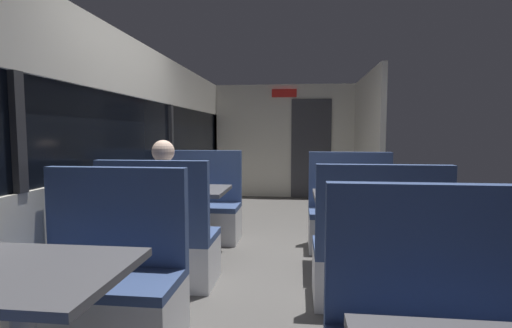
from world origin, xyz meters
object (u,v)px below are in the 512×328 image
at_px(bench_mid_window_facing_end, 161,247).
at_px(bench_rear_aisle_facing_end, 376,263).
at_px(dining_table_rear_aisle, 362,205).
at_px(coffee_cup_primary, 350,191).
at_px(dining_table_mid_window, 184,198).
at_px(bench_near_window_facing_entry, 106,293).
at_px(bench_rear_aisle_facing_entry, 351,221).
at_px(dining_table_near_window, 21,291).
at_px(bench_mid_window_facing_entry, 202,213).
at_px(seated_passenger, 163,222).

bearing_deg(bench_mid_window_facing_end, bench_rear_aisle_facing_end, -6.38).
distance_m(dining_table_rear_aisle, coffee_cup_primary, 0.20).
xyz_separation_m(dining_table_mid_window, dining_table_rear_aisle, (1.79, -0.20, 0.00)).
height_order(dining_table_mid_window, bench_mid_window_facing_end, bench_mid_window_facing_end).
height_order(bench_near_window_facing_entry, coffee_cup_primary, bench_near_window_facing_entry).
bearing_deg(bench_near_window_facing_entry, bench_rear_aisle_facing_entry, 50.09).
height_order(bench_rear_aisle_facing_end, bench_rear_aisle_facing_entry, same).
distance_m(dining_table_mid_window, dining_table_rear_aisle, 1.80).
relative_size(dining_table_mid_window, bench_rear_aisle_facing_end, 0.82).
bearing_deg(dining_table_near_window, bench_rear_aisle_facing_entry, 57.77).
bearing_deg(dining_table_mid_window, bench_mid_window_facing_entry, 90.00).
bearing_deg(bench_mid_window_facing_end, bench_mid_window_facing_entry, 90.00).
distance_m(bench_rear_aisle_facing_entry, seated_passenger, 2.13).
xyz_separation_m(bench_near_window_facing_entry, coffee_cup_primary, (1.67, 1.37, 0.46)).
height_order(dining_table_near_window, bench_mid_window_facing_end, bench_mid_window_facing_end).
relative_size(bench_mid_window_facing_end, bench_mid_window_facing_entry, 1.00).
relative_size(dining_table_rear_aisle, coffee_cup_primary, 10.00).
xyz_separation_m(dining_table_rear_aisle, seated_passenger, (-1.79, -0.43, -0.10)).
height_order(dining_table_near_window, dining_table_rear_aisle, same).
xyz_separation_m(bench_mid_window_facing_entry, seated_passenger, (0.00, -1.33, 0.21)).
relative_size(bench_near_window_facing_entry, bench_rear_aisle_facing_end, 1.00).
xyz_separation_m(bench_rear_aisle_facing_end, bench_rear_aisle_facing_entry, (0.00, 1.40, 0.00)).
bearing_deg(dining_table_rear_aisle, dining_table_mid_window, 173.62).
distance_m(dining_table_near_window, bench_mid_window_facing_entry, 3.06).
bearing_deg(coffee_cup_primary, bench_rear_aisle_facing_entry, 81.23).
bearing_deg(dining_table_near_window, seated_passenger, 90.00).
distance_m(dining_table_mid_window, coffee_cup_primary, 1.70).
bearing_deg(coffee_cup_primary, dining_table_near_window, -128.93).
distance_m(dining_table_near_window, bench_near_window_facing_entry, 0.77).
bearing_deg(bench_mid_window_facing_entry, bench_mid_window_facing_end, -90.00).
xyz_separation_m(dining_table_mid_window, bench_mid_window_facing_entry, (0.00, 0.70, -0.31)).
bearing_deg(dining_table_rear_aisle, seated_passenger, -166.58).
height_order(bench_rear_aisle_facing_entry, coffee_cup_primary, bench_rear_aisle_facing_entry).
bearing_deg(dining_table_mid_window, bench_rear_aisle_facing_end, -26.68).
distance_m(dining_table_near_window, dining_table_mid_window, 2.34).
bearing_deg(bench_rear_aisle_facing_entry, dining_table_mid_window, -164.41).
height_order(dining_table_mid_window, bench_mid_window_facing_entry, bench_mid_window_facing_entry).
xyz_separation_m(bench_mid_window_facing_end, bench_mid_window_facing_entry, (0.00, 1.40, 0.00)).
bearing_deg(seated_passenger, dining_table_near_window, -90.00).
relative_size(bench_mid_window_facing_end, seated_passenger, 0.87).
bearing_deg(bench_rear_aisle_facing_end, seated_passenger, 171.35).
xyz_separation_m(bench_near_window_facing_entry, dining_table_mid_window, (0.00, 1.64, 0.31)).
xyz_separation_m(bench_near_window_facing_entry, bench_rear_aisle_facing_end, (1.79, 0.74, 0.00)).
distance_m(bench_near_window_facing_entry, dining_table_mid_window, 1.67).
height_order(bench_mid_window_facing_end, dining_table_rear_aisle, bench_mid_window_facing_end).
distance_m(dining_table_mid_window, bench_rear_aisle_facing_entry, 1.88).
height_order(dining_table_mid_window, seated_passenger, seated_passenger).
relative_size(bench_near_window_facing_entry, dining_table_mid_window, 1.22).
xyz_separation_m(bench_mid_window_facing_end, dining_table_rear_aisle, (1.79, 0.50, 0.31)).
distance_m(bench_near_window_facing_entry, bench_rear_aisle_facing_end, 1.94).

